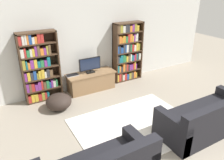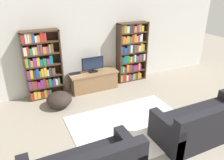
# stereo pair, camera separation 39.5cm
# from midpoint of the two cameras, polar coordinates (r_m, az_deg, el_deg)

# --- Properties ---
(wall_back) EXTENTS (8.80, 0.06, 2.60)m
(wall_back) POSITION_cam_midpoint_polar(r_m,az_deg,el_deg) (6.41, -3.25, 9.56)
(wall_back) COLOR silver
(wall_back) RESTS_ON ground_plane
(bookshelf_left) EXTENTS (0.95, 0.30, 1.84)m
(bookshelf_left) POSITION_cam_midpoint_polar(r_m,az_deg,el_deg) (5.97, -16.22, 3.69)
(bookshelf_left) COLOR #422D1E
(bookshelf_left) RESTS_ON ground_plane
(bookshelf_right) EXTENTS (0.95, 0.30, 1.84)m
(bookshelf_right) POSITION_cam_midpoint_polar(r_m,az_deg,el_deg) (6.87, 6.59, 7.16)
(bookshelf_right) COLOR #422D1E
(bookshelf_right) RESTS_ON ground_plane
(tv_stand) EXTENTS (1.42, 0.53, 0.53)m
(tv_stand) POSITION_cam_midpoint_polar(r_m,az_deg,el_deg) (6.42, -3.04, -0.18)
(tv_stand) COLOR #8E6B47
(tv_stand) RESTS_ON ground_plane
(television) EXTENTS (0.65, 0.16, 0.44)m
(television) POSITION_cam_midpoint_polar(r_m,az_deg,el_deg) (6.26, -3.26, 4.08)
(television) COLOR black
(television) RESTS_ON tv_stand
(laptop) EXTENTS (0.34, 0.20, 0.03)m
(laptop) POSITION_cam_midpoint_polar(r_m,az_deg,el_deg) (6.21, -7.90, 1.53)
(laptop) COLOR #B7B7BC
(laptop) RESTS_ON tv_stand
(area_rug) EXTENTS (2.58, 1.97, 0.02)m
(area_rug) POSITION_cam_midpoint_polar(r_m,az_deg,el_deg) (4.95, 7.51, -12.03)
(area_rug) COLOR white
(area_rug) RESTS_ON ground_plane
(couch_right_sofa) EXTENTS (2.10, 0.88, 0.84)m
(couch_right_sofa) POSITION_cam_midpoint_polar(r_m,az_deg,el_deg) (4.97, 25.17, -10.19)
(couch_right_sofa) COLOR black
(couch_right_sofa) RESTS_ON ground_plane
(beanbag_ottoman) EXTENTS (0.63, 0.63, 0.39)m
(beanbag_ottoman) POSITION_cam_midpoint_polar(r_m,az_deg,el_deg) (5.66, -11.70, -5.07)
(beanbag_ottoman) COLOR #2D231E
(beanbag_ottoman) RESTS_ON ground_plane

